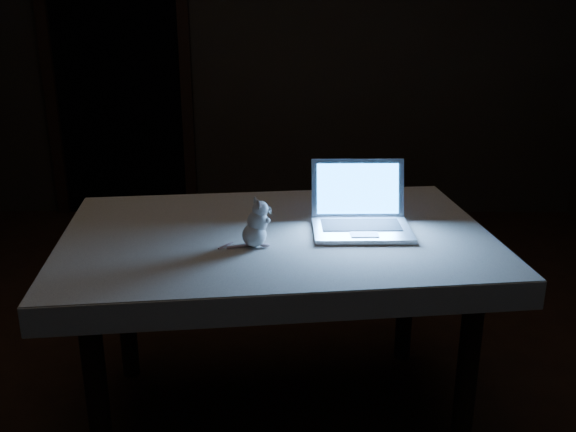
# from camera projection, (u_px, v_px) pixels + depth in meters

# --- Properties ---
(floor) EXTENTS (5.00, 5.00, 0.00)m
(floor) POSITION_uv_depth(u_px,v_px,m) (254.00, 412.00, 2.55)
(floor) COLOR black
(floor) RESTS_ON ground
(back_wall) EXTENTS (4.50, 0.04, 2.60)m
(back_wall) POSITION_uv_depth(u_px,v_px,m) (271.00, 36.00, 4.49)
(back_wall) COLOR black
(back_wall) RESTS_ON ground
(doorway) EXTENTS (1.06, 0.36, 2.13)m
(doorway) POSITION_uv_depth(u_px,v_px,m) (118.00, 70.00, 4.57)
(doorway) COLOR black
(doorway) RESTS_ON back_wall
(table) EXTENTS (1.52, 1.08, 0.76)m
(table) POSITION_uv_depth(u_px,v_px,m) (277.00, 328.00, 2.42)
(table) COLOR black
(table) RESTS_ON floor
(tablecloth) EXTENTS (1.56, 1.09, 0.09)m
(tablecloth) POSITION_uv_depth(u_px,v_px,m) (265.00, 247.00, 2.28)
(tablecloth) COLOR beige
(tablecloth) RESTS_ON table
(laptop) EXTENTS (0.35, 0.31, 0.23)m
(laptop) POSITION_uv_depth(u_px,v_px,m) (363.00, 201.00, 2.25)
(laptop) COLOR silver
(laptop) RESTS_ON tablecloth
(plush_mouse) EXTENTS (0.13, 0.13, 0.17)m
(plush_mouse) POSITION_uv_depth(u_px,v_px,m) (254.00, 223.00, 2.14)
(plush_mouse) COLOR silver
(plush_mouse) RESTS_ON tablecloth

